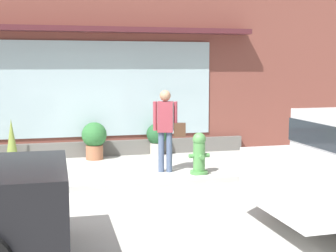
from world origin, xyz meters
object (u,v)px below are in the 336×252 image
at_px(fire_hydrant, 199,154).
at_px(pedestrian_with_handbag, 166,125).
at_px(potted_plant_window_center, 94,138).
at_px(potted_plant_by_entrance, 157,137).
at_px(potted_plant_doorstep, 12,142).

relative_size(fire_hydrant, pedestrian_with_handbag, 0.50).
distance_m(potted_plant_window_center, potted_plant_by_entrance, 1.54).
bearing_deg(potted_plant_by_entrance, potted_plant_doorstep, -176.78).
bearing_deg(pedestrian_with_handbag, fire_hydrant, -12.96).
relative_size(fire_hydrant, potted_plant_doorstep, 0.84).
bearing_deg(potted_plant_window_center, potted_plant_by_entrance, 7.49).
relative_size(fire_hydrant, potted_plant_window_center, 0.96).
bearing_deg(fire_hydrant, potted_plant_by_entrance, 99.36).
bearing_deg(fire_hydrant, pedestrian_with_handbag, 150.83).
height_order(fire_hydrant, pedestrian_with_handbag, pedestrian_with_handbag).
bearing_deg(potted_plant_by_entrance, potted_plant_window_center, -172.51).
relative_size(potted_plant_window_center, potted_plant_doorstep, 0.87).
relative_size(pedestrian_with_handbag, potted_plant_window_center, 1.93).
height_order(potted_plant_window_center, potted_plant_by_entrance, potted_plant_window_center).
height_order(potted_plant_window_center, potted_plant_doorstep, potted_plant_doorstep).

